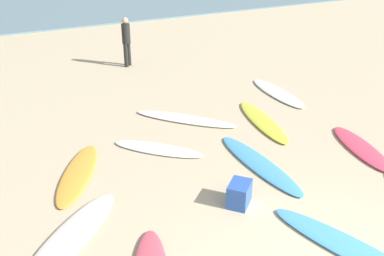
% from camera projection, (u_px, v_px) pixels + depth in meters
% --- Properties ---
extents(surfboard_0, '(1.09, 2.52, 0.07)m').
position_uv_depth(surfboard_0, '(348.00, 247.00, 5.86)').
color(surfboard_0, '#499BD6').
rests_on(surfboard_0, ground_plane).
extents(surfboard_1, '(2.01, 2.32, 0.07)m').
position_uv_depth(surfboard_1, '(185.00, 119.00, 9.92)').
color(surfboard_1, white).
rests_on(surfboard_1, ground_plane).
extents(surfboard_2, '(1.23, 2.12, 0.08)m').
position_uv_depth(surfboard_2, '(361.00, 147.00, 8.59)').
color(surfboard_2, '#E3425C').
rests_on(surfboard_2, ground_plane).
extents(surfboard_3, '(2.10, 1.95, 0.08)m').
position_uv_depth(surfboard_3, '(72.00, 236.00, 6.07)').
color(surfboard_3, '#F2DCCD').
rests_on(surfboard_3, ground_plane).
extents(surfboard_4, '(0.97, 2.55, 0.07)m').
position_uv_depth(surfboard_4, '(277.00, 93.00, 11.57)').
color(surfboard_4, white).
rests_on(surfboard_4, ground_plane).
extents(surfboard_6, '(1.16, 2.56, 0.08)m').
position_uv_depth(surfboard_6, '(262.00, 121.00, 9.81)').
color(surfboard_6, yellow).
rests_on(surfboard_6, ground_plane).
extents(surfboard_7, '(1.57, 2.19, 0.07)m').
position_uv_depth(surfboard_7, '(78.00, 173.00, 7.66)').
color(surfboard_7, '#F4A236').
rests_on(surfboard_7, ground_plane).
extents(surfboard_8, '(0.66, 2.59, 0.07)m').
position_uv_depth(surfboard_8, '(259.00, 163.00, 7.99)').
color(surfboard_8, '#489AD1').
rests_on(surfboard_8, ground_plane).
extents(surfboard_9, '(1.67, 1.81, 0.07)m').
position_uv_depth(surfboard_9, '(158.00, 149.00, 8.54)').
color(surfboard_9, white).
rests_on(surfboard_9, ground_plane).
extents(beachgoer_near, '(0.39, 0.39, 1.63)m').
position_uv_depth(beachgoer_near, '(126.00, 40.00, 13.67)').
color(beachgoer_near, black).
rests_on(beachgoer_near, ground_plane).
extents(beach_cooler, '(0.56, 0.54, 0.40)m').
position_uv_depth(beach_cooler, '(239.00, 194.00, 6.77)').
color(beach_cooler, '#2D56B2').
rests_on(beach_cooler, ground_plane).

